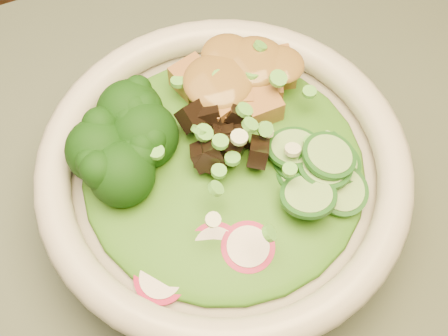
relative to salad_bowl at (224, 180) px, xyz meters
name	(u,v)px	position (x,y,z in m)	size (l,w,h in m)	color
salad_bowl	(224,180)	(0.00, 0.00, 0.00)	(0.31, 0.31, 0.08)	beige
lettuce_bed	(224,167)	(0.00, 0.00, 0.02)	(0.23, 0.23, 0.03)	#2F6615
broccoli_florets	(134,150)	(-0.06, 0.03, 0.04)	(0.09, 0.08, 0.05)	black
radish_slices	(217,252)	(-0.03, -0.07, 0.03)	(0.12, 0.05, 0.02)	maroon
cucumber_slices	(317,169)	(0.06, -0.04, 0.04)	(0.08, 0.08, 0.04)	#88C26C
mushroom_heap	(226,142)	(0.01, 0.01, 0.04)	(0.08, 0.08, 0.05)	black
tofu_cubes	(236,86)	(0.04, 0.06, 0.04)	(0.10, 0.07, 0.04)	#9B6033
peanut_sauce	(236,75)	(0.04, 0.06, 0.05)	(0.08, 0.06, 0.02)	brown
scallion_garnish	(224,150)	(0.00, 0.00, 0.05)	(0.22, 0.22, 0.03)	#5AB43F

